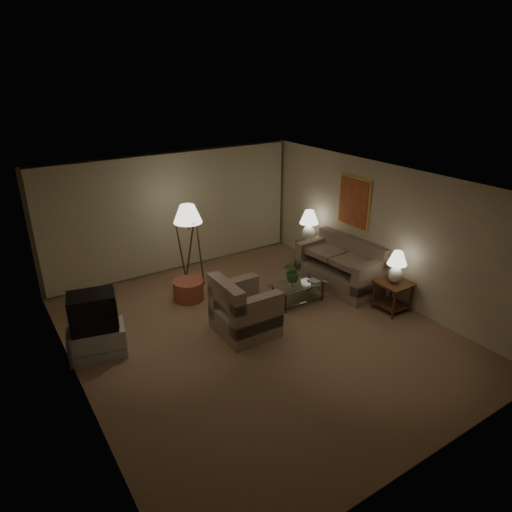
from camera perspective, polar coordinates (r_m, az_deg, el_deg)
The scene contains 16 objects.
ground at distance 8.29m, azimuth 0.09°, elevation -9.53°, with size 7.00×7.00×0.00m, color #8B6B4D.
room_shell at distance 8.74m, azimuth -5.21°, elevation 4.82°, with size 6.04×7.02×2.72m.
sofa at distance 9.90m, azimuth 10.37°, elevation -1.57°, with size 1.97×1.18×0.82m.
armchair at distance 8.11m, azimuth -1.37°, elevation -6.84°, with size 1.04×0.99×0.85m.
side_table_near at distance 9.18m, azimuth 16.79°, elevation -4.19°, with size 0.59×0.59×0.60m.
side_table_far at distance 10.85m, azimuth 6.49°, elevation 0.80°, with size 0.45×0.37×0.60m.
table_lamp_near at distance 8.94m, azimuth 17.19°, elevation -1.00°, with size 0.37×0.37×0.64m.
table_lamp_far at distance 10.62m, azimuth 6.64°, elevation 4.08°, with size 0.44×0.44×0.76m.
coffee_table at distance 9.17m, azimuth 5.25°, elevation -4.24°, with size 1.06×0.58×0.41m.
tv_cabinet at distance 8.03m, azimuth -19.21°, elevation -10.02°, with size 1.00×0.75×0.50m, color #ABACAE.
crt_tv at distance 7.76m, azimuth -19.74°, elevation -6.54°, with size 0.81×0.66×0.61m, color black.
floor_lamp at distance 9.65m, azimuth -8.32°, elevation 1.40°, with size 0.59×0.59×1.81m.
ottoman at distance 9.38m, azimuth -8.41°, elevation -4.23°, with size 0.62×0.62×0.41m, color #964632.
vase at distance 8.99m, azimuth 4.55°, elevation -3.26°, with size 0.15×0.15×0.15m, color white.
flowers at distance 8.86m, azimuth 4.61°, elevation -1.52°, with size 0.40×0.35×0.45m, color #3D7935.
book at distance 9.18m, azimuth 6.90°, elevation -3.26°, with size 0.17×0.24×0.02m, color olive.
Camera 1 is at (-3.82, -5.86, 4.44)m, focal length 32.00 mm.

